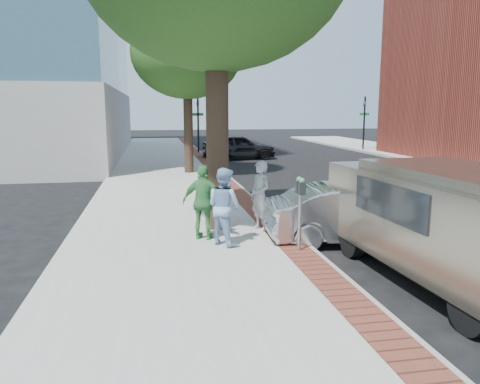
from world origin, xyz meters
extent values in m
plane|color=black|center=(0.00, 0.00, 0.00)|extent=(120.00, 120.00, 0.00)
cube|color=#9E9991|center=(-1.50, 8.00, 0.07)|extent=(5.00, 60.00, 0.15)
cube|color=brown|center=(0.70, 8.00, 0.15)|extent=(0.60, 60.00, 0.01)
cube|color=gray|center=(1.05, 8.00, 0.07)|extent=(0.10, 60.00, 0.15)
cylinder|color=black|center=(0.90, 22.00, 1.90)|extent=(0.12, 0.12, 3.80)
imported|color=black|center=(0.90, 22.00, 3.00)|extent=(0.18, 0.15, 0.90)
cube|color=#1E7238|center=(0.90, 22.00, 2.60)|extent=(0.70, 0.03, 0.18)
cylinder|color=black|center=(12.50, 22.00, 1.90)|extent=(0.12, 0.12, 3.80)
imported|color=black|center=(12.50, 22.00, 3.00)|extent=(0.18, 0.15, 0.90)
cube|color=#1E7238|center=(12.50, 22.00, 2.60)|extent=(0.70, 0.03, 0.18)
cylinder|color=black|center=(-0.60, 1.90, 2.35)|extent=(0.52, 0.52, 4.40)
cylinder|color=black|center=(-0.50, 12.00, 2.08)|extent=(0.40, 0.40, 3.85)
ellipsoid|color=#124017|center=(-0.50, 12.00, 5.32)|extent=(4.80, 4.80, 3.94)
cylinder|color=gray|center=(0.72, -0.24, 0.72)|extent=(0.07, 0.07, 1.15)
cube|color=#2D3030|center=(0.72, -0.33, 1.42)|extent=(0.12, 0.14, 0.24)
cube|color=#2D3030|center=(0.72, -0.15, 1.42)|extent=(0.12, 0.14, 0.24)
sphere|color=#3F8C4C|center=(0.72, -0.33, 1.57)|extent=(0.11, 0.11, 0.11)
sphere|color=#3F8C4C|center=(0.72, -0.15, 1.57)|extent=(0.11, 0.11, 0.11)
imported|color=#A3A4A8|center=(0.32, 1.48, 0.96)|extent=(0.59, 0.69, 1.62)
imported|color=#84ABCD|center=(-0.66, 0.52, 0.95)|extent=(0.95, 0.99, 1.60)
imported|color=#3E8A45|center=(-1.03, 0.99, 0.96)|extent=(1.03, 0.73, 1.62)
imported|color=#ACAFB3|center=(2.26, 0.64, 0.65)|extent=(4.00, 1.62, 1.29)
imported|color=black|center=(2.95, 18.48, 0.74)|extent=(4.34, 1.78, 1.47)
cube|color=gray|center=(2.77, -2.00, 1.08)|extent=(2.32, 5.32, 1.47)
cube|color=gray|center=(2.66, 0.28, 0.78)|extent=(2.06, 1.07, 0.87)
cube|color=gray|center=(2.78, -2.33, 1.91)|extent=(2.03, 3.79, 0.17)
cylinder|color=black|center=(1.80, -0.36, 0.35)|extent=(0.27, 0.71, 0.70)
cylinder|color=black|center=(3.58, -0.27, 0.35)|extent=(0.27, 0.71, 0.70)
cylinder|color=black|center=(1.96, -3.73, 0.35)|extent=(0.27, 0.71, 0.70)
cube|color=black|center=(1.71, -1.83, 1.42)|extent=(0.13, 2.18, 0.60)
cube|color=black|center=(2.64, 0.77, 1.14)|extent=(1.74, 0.10, 0.44)
camera|label=1|loc=(-2.07, -8.80, 2.91)|focal=35.00mm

